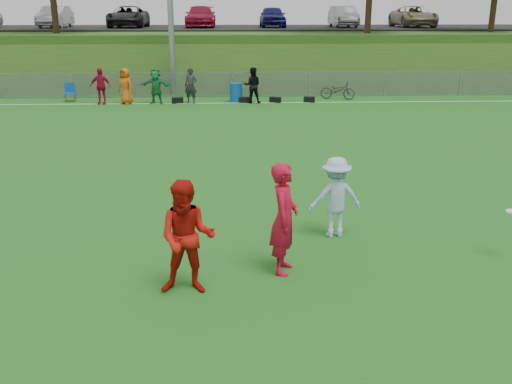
{
  "coord_description": "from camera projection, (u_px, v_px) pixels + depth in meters",
  "views": [
    {
      "loc": [
        -0.06,
        -9.59,
        4.37
      ],
      "look_at": [
        0.4,
        0.5,
        1.11
      ],
      "focal_mm": 40.0,
      "sensor_mm": 36.0,
      "label": 1
    }
  ],
  "objects": [
    {
      "name": "player_red_center",
      "position": [
        187.0,
        238.0,
        8.94
      ],
      "size": [
        0.95,
        0.76,
        1.87
      ],
      "primitive_type": "imported",
      "rotation": [
        0.0,
        0.0,
        -0.06
      ],
      "color": "red",
      "rests_on": "ground"
    },
    {
      "name": "fence",
      "position": [
        231.0,
        84.0,
        29.27
      ],
      "size": [
        58.0,
        0.06,
        1.3
      ],
      "color": "gray",
      "rests_on": "ground"
    },
    {
      "name": "recycling_bin",
      "position": [
        236.0,
        93.0,
        27.75
      ],
      "size": [
        0.79,
        0.79,
        0.93
      ],
      "primitive_type": "cylinder",
      "rotation": [
        0.0,
        0.0,
        0.34
      ],
      "color": "#0E4C9C",
      "rests_on": "ground"
    },
    {
      "name": "parking_lot",
      "position": [
        230.0,
        28.0,
        40.89
      ],
      "size": [
        120.0,
        12.0,
        0.1
      ],
      "primitive_type": "cube",
      "color": "black",
      "rests_on": "berm"
    },
    {
      "name": "berm",
      "position": [
        230.0,
        52.0,
        39.47
      ],
      "size": [
        120.0,
        18.0,
        3.0
      ],
      "primitive_type": "cube",
      "color": "#284E16",
      "rests_on": "ground"
    },
    {
      "name": "spectator_row",
      "position": [
        166.0,
        86.0,
        27.17
      ],
      "size": [
        8.16,
        0.91,
        1.69
      ],
      "color": "#B40C31",
      "rests_on": "ground"
    },
    {
      "name": "sideline_far",
      "position": [
        231.0,
        103.0,
        27.57
      ],
      "size": [
        60.0,
        0.1,
        0.01
      ],
      "primitive_type": "cube",
      "color": "white",
      "rests_on": "ground"
    },
    {
      "name": "bicycle",
      "position": [
        338.0,
        90.0,
        28.62
      ],
      "size": [
        1.83,
        1.12,
        0.91
      ],
      "primitive_type": "imported",
      "rotation": [
        0.0,
        0.0,
        1.24
      ],
      "color": "#2B2B2E",
      "rests_on": "ground"
    },
    {
      "name": "player_blue",
      "position": [
        335.0,
        197.0,
        11.25
      ],
      "size": [
        1.12,
        0.73,
        1.63
      ],
      "primitive_type": "imported",
      "rotation": [
        0.0,
        0.0,
        3.26
      ],
      "color": "#ACC7EF",
      "rests_on": "ground"
    },
    {
      "name": "player_red_left",
      "position": [
        284.0,
        218.0,
        9.66
      ],
      "size": [
        0.62,
        0.8,
        1.95
      ],
      "primitive_type": "imported",
      "rotation": [
        0.0,
        0.0,
        1.34
      ],
      "color": "red",
      "rests_on": "ground"
    },
    {
      "name": "ground",
      "position": [
        236.0,
        258.0,
        10.46
      ],
      "size": [
        120.0,
        120.0,
        0.0
      ],
      "primitive_type": "plane",
      "color": "#16681E",
      "rests_on": "ground"
    },
    {
      "name": "car_row",
      "position": [
        213.0,
        17.0,
        39.66
      ],
      "size": [
        32.04,
        5.18,
        1.44
      ],
      "color": "#BBBBBD",
      "rests_on": "parking_lot"
    },
    {
      "name": "gear_bags",
      "position": [
        252.0,
        100.0,
        27.67
      ],
      "size": [
        6.98,
        0.43,
        0.26
      ],
      "color": "black",
      "rests_on": "ground"
    },
    {
      "name": "camp_chair",
      "position": [
        70.0,
        96.0,
        27.93
      ],
      "size": [
        0.57,
        0.58,
        0.91
      ],
      "rotation": [
        0.0,
        0.0,
        0.14
      ],
      "color": "#0E4898",
      "rests_on": "ground"
    }
  ]
}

